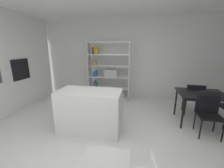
% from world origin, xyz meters
% --- Properties ---
extents(ground_plane, '(9.72, 9.72, 0.00)m').
position_xyz_m(ground_plane, '(0.00, 0.00, 0.00)').
color(ground_plane, silver).
extents(back_partition, '(7.06, 0.06, 2.81)m').
position_xyz_m(back_partition, '(0.00, 2.70, 1.41)').
color(back_partition, silver).
rests_on(back_partition, ground_plane).
extents(built_in_oven, '(0.06, 0.58, 0.61)m').
position_xyz_m(built_in_oven, '(-2.84, 1.04, 1.19)').
color(built_in_oven, black).
rests_on(built_in_oven, ground_plane).
extents(kitchen_island, '(1.37, 0.68, 0.93)m').
position_xyz_m(kitchen_island, '(-0.41, 0.25, 0.46)').
color(kitchen_island, white).
rests_on(kitchen_island, ground_plane).
extents(open_bookshelf, '(1.44, 0.32, 2.00)m').
position_xyz_m(open_bookshelf, '(-0.52, 2.29, 0.97)').
color(open_bookshelf, white).
rests_on(open_bookshelf, ground_plane).
extents(child_table, '(0.58, 0.40, 0.52)m').
position_xyz_m(child_table, '(0.29, -1.10, 0.41)').
color(child_table, silver).
rests_on(child_table, ground_plane).
extents(dining_table, '(1.05, 0.82, 0.78)m').
position_xyz_m(dining_table, '(2.10, 1.05, 0.69)').
color(dining_table, black).
rests_on(dining_table, ground_plane).
extents(dining_chair_near, '(0.47, 0.45, 0.92)m').
position_xyz_m(dining_chair_near, '(2.10, 0.62, 0.54)').
color(dining_chair_near, black).
rests_on(dining_chair_near, ground_plane).
extents(dining_chair_far, '(0.46, 0.45, 0.88)m').
position_xyz_m(dining_chair_far, '(2.09, 1.49, 0.53)').
color(dining_chair_far, black).
rests_on(dining_chair_far, ground_plane).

